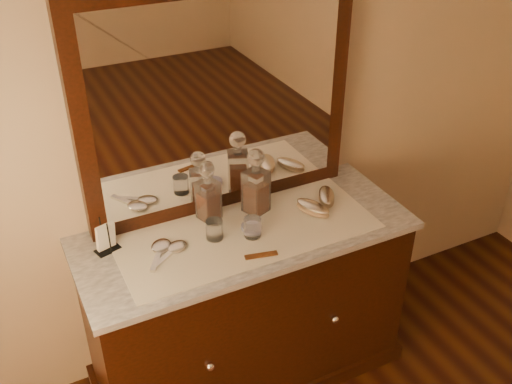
# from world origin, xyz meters

# --- Properties ---
(dresser_cabinet) EXTENTS (1.40, 0.55, 0.82)m
(dresser_cabinet) POSITION_xyz_m (0.00, 1.96, 0.41)
(dresser_cabinet) COLOR black
(dresser_cabinet) RESTS_ON floor
(dresser_plinth) EXTENTS (1.46, 0.59, 0.08)m
(dresser_plinth) POSITION_xyz_m (0.00, 1.96, 0.04)
(dresser_plinth) COLOR black
(dresser_plinth) RESTS_ON floor
(knob_left) EXTENTS (0.04, 0.04, 0.04)m
(knob_left) POSITION_xyz_m (-0.30, 1.67, 0.45)
(knob_left) COLOR silver
(knob_left) RESTS_ON dresser_cabinet
(knob_right) EXTENTS (0.04, 0.04, 0.04)m
(knob_right) POSITION_xyz_m (0.30, 1.67, 0.45)
(knob_right) COLOR silver
(knob_right) RESTS_ON dresser_cabinet
(marble_top) EXTENTS (1.44, 0.59, 0.03)m
(marble_top) POSITION_xyz_m (0.00, 1.96, 0.83)
(marble_top) COLOR silver
(marble_top) RESTS_ON dresser_cabinet
(mirror_frame) EXTENTS (1.20, 0.08, 1.00)m
(mirror_frame) POSITION_xyz_m (0.00, 2.20, 1.35)
(mirror_frame) COLOR black
(mirror_frame) RESTS_ON marble_top
(mirror_glass) EXTENTS (1.06, 0.01, 0.86)m
(mirror_glass) POSITION_xyz_m (0.00, 2.17, 1.35)
(mirror_glass) COLOR white
(mirror_glass) RESTS_ON marble_top
(lace_runner) EXTENTS (1.10, 0.45, 0.00)m
(lace_runner) POSITION_xyz_m (0.00, 1.94, 0.85)
(lace_runner) COLOR white
(lace_runner) RESTS_ON marble_top
(pin_dish) EXTENTS (0.10, 0.10, 0.02)m
(pin_dish) POSITION_xyz_m (0.03, 1.95, 0.86)
(pin_dish) COLOR white
(pin_dish) RESTS_ON lace_runner
(comb) EXTENTS (0.14, 0.05, 0.01)m
(comb) POSITION_xyz_m (-0.02, 1.77, 0.86)
(comb) COLOR brown
(comb) RESTS_ON lace_runner
(napkin_rack) EXTENTS (0.11, 0.08, 0.15)m
(napkin_rack) POSITION_xyz_m (-0.56, 2.08, 0.91)
(napkin_rack) COLOR black
(napkin_rack) RESTS_ON marble_top
(decanter_left) EXTENTS (0.11, 0.11, 0.28)m
(decanter_left) POSITION_xyz_m (-0.10, 2.11, 0.96)
(decanter_left) COLOR #9A3E16
(decanter_left) RESTS_ON lace_runner
(decanter_right) EXTENTS (0.12, 0.12, 0.31)m
(decanter_right) POSITION_xyz_m (0.11, 2.07, 0.97)
(decanter_right) COLOR #9A3E16
(decanter_right) RESTS_ON lace_runner
(brush_near) EXTENTS (0.13, 0.19, 0.05)m
(brush_near) POSITION_xyz_m (0.32, 1.94, 0.88)
(brush_near) COLOR #A08362
(brush_near) RESTS_ON lace_runner
(brush_far) EXTENTS (0.13, 0.17, 0.04)m
(brush_far) POSITION_xyz_m (0.43, 1.99, 0.88)
(brush_far) COLOR #A08362
(brush_far) RESTS_ON lace_runner
(hand_mirror_outer) EXTENTS (0.15, 0.21, 0.02)m
(hand_mirror_outer) POSITION_xyz_m (-0.37, 1.98, 0.86)
(hand_mirror_outer) COLOR silver
(hand_mirror_outer) RESTS_ON lace_runner
(hand_mirror_inner) EXTENTS (0.19, 0.15, 0.02)m
(hand_mirror_inner) POSITION_xyz_m (-0.32, 1.95, 0.86)
(hand_mirror_inner) COLOR silver
(hand_mirror_inner) RESTS_ON lace_runner
(tumblers) EXTENTS (0.22, 0.13, 0.08)m
(tumblers) POSITION_xyz_m (-0.07, 1.93, 0.90)
(tumblers) COLOR white
(tumblers) RESTS_ON lace_runner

